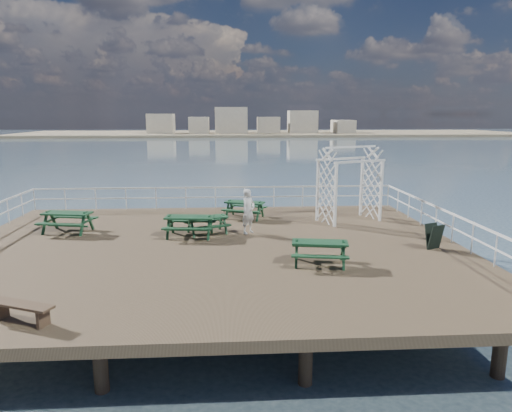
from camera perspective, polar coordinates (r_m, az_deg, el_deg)
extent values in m
cube|color=brown|center=(16.46, -5.63, -5.58)|extent=(18.00, 14.00, 0.30)
plane|color=#3B5163|center=(56.13, -4.23, 4.58)|extent=(300.00, 300.00, 0.00)
cube|color=tan|center=(151.55, 1.86, 9.04)|extent=(160.00, 40.00, 0.80)
cube|color=beige|center=(149.20, -11.74, 10.08)|extent=(8.00, 8.00, 6.00)
cube|color=beige|center=(148.03, -7.06, 10.03)|extent=(6.00, 8.00, 5.00)
cube|color=beige|center=(147.75, -3.13, 10.67)|extent=(10.00, 8.00, 8.00)
cube|color=beige|center=(148.38, 1.59, 10.11)|extent=(7.00, 8.00, 5.00)
cube|color=beige|center=(149.75, 5.86, 10.45)|extent=(9.00, 8.00, 7.00)
cube|color=beige|center=(152.44, 10.74, 9.76)|extent=(6.00, 8.00, 4.00)
cylinder|color=brown|center=(13.71, 28.17, -15.95)|extent=(0.36, 0.36, 2.10)
cylinder|color=brown|center=(23.51, -23.74, -4.35)|extent=(0.36, 0.36, 2.10)
cylinder|color=brown|center=(23.11, 13.88, -3.96)|extent=(0.36, 0.36, 2.10)
cube|color=silver|center=(22.88, -5.12, 2.33)|extent=(17.70, 0.07, 0.07)
cube|color=silver|center=(22.96, -5.10, 1.09)|extent=(17.70, 0.05, 0.05)
cylinder|color=silver|center=(24.83, -25.97, 0.76)|extent=(0.05, 0.05, 1.10)
cube|color=silver|center=(18.12, 23.50, -0.99)|extent=(0.07, 13.70, 0.07)
cube|color=silver|center=(18.22, 23.38, -2.53)|extent=(0.05, 13.70, 0.05)
cube|color=#163D22|center=(19.63, -22.57, -0.84)|extent=(1.99, 1.07, 0.06)
cube|color=#163D22|center=(20.23, -21.64, -1.31)|extent=(1.90, 0.60, 0.05)
cube|color=#163D22|center=(19.17, -23.41, -2.12)|extent=(1.90, 0.60, 0.05)
cube|color=#163D22|center=(20.10, -24.45, -1.67)|extent=(0.36, 1.51, 0.06)
cube|color=#163D22|center=(19.33, -20.46, -1.85)|extent=(0.36, 1.51, 0.06)
cube|color=#163D22|center=(20.37, -23.98, -1.62)|extent=(0.18, 0.55, 0.92)
cube|color=#163D22|center=(19.85, -24.90, -2.02)|extent=(0.18, 0.55, 0.92)
cube|color=#163D22|center=(19.61, -20.04, -1.79)|extent=(0.18, 0.55, 0.92)
cube|color=#163D22|center=(19.07, -20.88, -2.22)|extent=(0.18, 0.55, 0.92)
cube|color=#163D22|center=(19.74, -22.45, -2.29)|extent=(1.66, 0.39, 0.06)
cube|color=#163D22|center=(20.65, -1.43, 0.45)|extent=(1.88, 1.26, 0.06)
cube|color=#163D22|center=(21.25, -0.92, -0.01)|extent=(1.72, 0.85, 0.05)
cube|color=#163D22|center=(20.17, -1.95, -0.63)|extent=(1.72, 0.85, 0.05)
cube|color=#163D22|center=(20.95, -3.31, -0.24)|extent=(0.57, 1.34, 0.06)
cube|color=#163D22|center=(20.50, 0.51, -0.49)|extent=(0.57, 1.34, 0.06)
cube|color=#163D22|center=(21.23, -3.03, -0.22)|extent=(0.25, 0.50, 0.85)
cube|color=#163D22|center=(20.70, -3.59, -0.53)|extent=(0.25, 0.50, 0.85)
cube|color=#163D22|center=(20.78, 0.74, -0.46)|extent=(0.25, 0.50, 0.85)
cube|color=#163D22|center=(20.23, 0.27, -0.79)|extent=(0.25, 0.50, 0.85)
cube|color=#163D22|center=(20.75, -1.42, -0.84)|extent=(1.48, 0.63, 0.06)
cube|color=#163D22|center=(18.07, -6.15, -1.42)|extent=(1.70, 1.12, 0.05)
cube|color=#163D22|center=(18.62, -6.61, -1.85)|extent=(1.57, 0.74, 0.04)
cube|color=#163D22|center=(17.63, -5.62, -2.58)|extent=(1.57, 0.74, 0.04)
cube|color=#163D22|center=(17.95, -8.15, -2.45)|extent=(0.50, 1.23, 0.05)
cube|color=#163D22|center=(18.33, -4.15, -2.07)|extent=(0.50, 1.23, 0.05)
cube|color=#163D22|center=(18.21, -8.36, -2.40)|extent=(0.22, 0.45, 0.77)
cube|color=#163D22|center=(17.71, -7.92, -2.78)|extent=(0.22, 0.45, 0.77)
cube|color=#163D22|center=(18.58, -4.42, -2.03)|extent=(0.22, 0.45, 0.77)
cube|color=#163D22|center=(18.10, -3.87, -2.39)|extent=(0.22, 0.45, 0.77)
cube|color=#163D22|center=(18.17, -6.12, -2.75)|extent=(1.35, 0.54, 0.05)
cube|color=#163D22|center=(17.67, -8.31, -1.39)|extent=(1.93, 0.91, 0.06)
cube|color=#163D22|center=(18.33, -7.92, -1.88)|extent=(1.88, 0.45, 0.05)
cube|color=#163D22|center=(17.14, -8.66, -2.83)|extent=(1.88, 0.45, 0.05)
cube|color=#163D22|center=(17.90, -10.72, -2.36)|extent=(0.24, 1.50, 0.06)
cube|color=#163D22|center=(17.62, -5.79, -2.44)|extent=(0.24, 1.50, 0.06)
cube|color=#163D22|center=(18.21, -10.50, -2.28)|extent=(0.14, 0.54, 0.91)
cube|color=#163D22|center=(17.62, -10.94, -2.76)|extent=(0.14, 0.54, 0.91)
cube|color=#163D22|center=(17.93, -5.65, -2.36)|extent=(0.14, 0.54, 0.91)
cube|color=#163D22|center=(17.33, -5.93, -2.85)|extent=(0.14, 0.54, 0.91)
cube|color=#163D22|center=(17.79, -8.26, -2.98)|extent=(1.66, 0.26, 0.06)
cube|color=#163D22|center=(14.41, 7.99, -4.54)|extent=(1.82, 0.96, 0.06)
cube|color=#163D22|center=(15.04, 7.90, -4.96)|extent=(1.75, 0.53, 0.05)
cube|color=#163D22|center=(13.94, 8.03, -6.29)|extent=(1.75, 0.53, 0.05)
cube|color=#163D22|center=(14.49, 5.09, -5.61)|extent=(0.31, 1.39, 0.06)
cube|color=#163D22|center=(14.54, 10.81, -5.71)|extent=(0.31, 1.39, 0.06)
cube|color=#163D22|center=(14.78, 5.11, -5.46)|extent=(0.16, 0.50, 0.84)
cube|color=#163D22|center=(14.23, 5.07, -6.13)|extent=(0.16, 0.50, 0.84)
cube|color=#163D22|center=(14.83, 10.72, -5.56)|extent=(0.16, 0.50, 0.84)
cube|color=#163D22|center=(14.28, 10.89, -6.24)|extent=(0.16, 0.50, 0.84)
cube|color=#163D22|center=(14.55, 7.94, -6.32)|extent=(1.53, 0.34, 0.06)
cube|color=brown|center=(11.76, -27.31, -10.90)|extent=(1.63, 0.97, 0.06)
cube|color=brown|center=(12.27, -29.19, -11.34)|extent=(0.21, 0.35, 0.40)
cube|color=brown|center=(11.44, -25.06, -12.57)|extent=(0.21, 0.35, 0.40)
cube|color=silver|center=(19.17, 9.91, 1.27)|extent=(0.13, 0.13, 2.65)
cube|color=silver|center=(20.24, 7.71, 1.87)|extent=(0.13, 0.13, 2.65)
cube|color=silver|center=(20.68, 15.37, 1.76)|extent=(0.13, 0.13, 2.65)
cube|color=silver|center=(21.68, 13.06, 2.30)|extent=(0.13, 0.13, 2.65)
cube|color=silver|center=(19.72, 12.91, 5.45)|extent=(2.48, 1.10, 0.09)
cube|color=silver|center=(20.76, 10.61, 5.82)|extent=(2.48, 1.10, 0.09)
cube|color=silver|center=(20.19, 11.80, 7.23)|extent=(2.48, 1.09, 0.08)
cube|color=black|center=(17.07, 21.57, -3.66)|extent=(0.60, 0.41, 0.91)
cube|color=black|center=(17.19, 21.13, -3.52)|extent=(0.60, 0.41, 0.91)
imported|color=silver|center=(17.97, -0.96, -0.66)|extent=(0.76, 0.75, 1.77)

